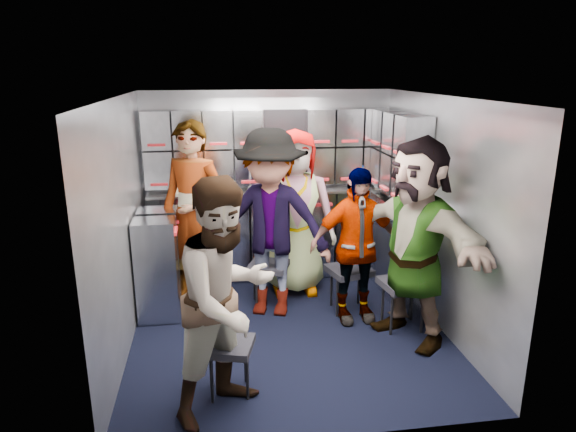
{
  "coord_description": "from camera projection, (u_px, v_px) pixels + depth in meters",
  "views": [
    {
      "loc": [
        -0.63,
        -4.25,
        2.33
      ],
      "look_at": [
        0.05,
        0.35,
        0.98
      ],
      "focal_mm": 32.0,
      "sensor_mm": 36.0,
      "label": 1
    }
  ],
  "objects": [
    {
      "name": "floor",
      "position": [
        288.0,
        328.0,
        4.78
      ],
      "size": [
        3.0,
        3.0,
        0.0
      ],
      "primitive_type": "plane",
      "color": "black",
      "rests_on": "ground"
    },
    {
      "name": "wall_back",
      "position": [
        269.0,
        183.0,
        5.91
      ],
      "size": [
        2.8,
        0.04,
        2.1
      ],
      "primitive_type": "cube",
      "color": "gray",
      "rests_on": "ground"
    },
    {
      "name": "wall_left",
      "position": [
        122.0,
        227.0,
        4.29
      ],
      "size": [
        0.04,
        3.0,
        2.1
      ],
      "primitive_type": "cube",
      "color": "gray",
      "rests_on": "ground"
    },
    {
      "name": "wall_right",
      "position": [
        439.0,
        214.0,
        4.68
      ],
      "size": [
        0.04,
        3.0,
        2.1
      ],
      "primitive_type": "cube",
      "color": "gray",
      "rests_on": "ground"
    },
    {
      "name": "ceiling",
      "position": [
        288.0,
        97.0,
        4.19
      ],
      "size": [
        2.8,
        3.0,
        0.02
      ],
      "primitive_type": "cube",
      "color": "silver",
      "rests_on": "wall_back"
    },
    {
      "name": "cart_bank_back",
      "position": [
        271.0,
        235.0,
        5.86
      ],
      "size": [
        2.68,
        0.38,
        0.99
      ],
      "primitive_type": "cube",
      "color": "#969BA5",
      "rests_on": "ground"
    },
    {
      "name": "cart_bank_left",
      "position": [
        159.0,
        263.0,
        5.0
      ],
      "size": [
        0.38,
        0.76,
        0.99
      ],
      "primitive_type": "cube",
      "color": "#969BA5",
      "rests_on": "ground"
    },
    {
      "name": "counter",
      "position": [
        271.0,
        190.0,
        5.72
      ],
      "size": [
        2.68,
        0.42,
        0.03
      ],
      "primitive_type": "cube",
      "color": "#B9BBC1",
      "rests_on": "cart_bank_back"
    },
    {
      "name": "locker_bank_back",
      "position": [
        270.0,
        147.0,
        5.65
      ],
      "size": [
        2.68,
        0.28,
        0.82
      ],
      "primitive_type": "cube",
      "color": "#969BA5",
      "rests_on": "wall_back"
    },
    {
      "name": "locker_bank_right",
      "position": [
        399.0,
        154.0,
        5.2
      ],
      "size": [
        0.28,
        1.0,
        0.82
      ],
      "primitive_type": "cube",
      "color": "#969BA5",
      "rests_on": "wall_right"
    },
    {
      "name": "right_cabinet",
      "position": [
        397.0,
        249.0,
        5.38
      ],
      "size": [
        0.28,
        1.2,
        1.0
      ],
      "primitive_type": "cube",
      "color": "#969BA5",
      "rests_on": "ground"
    },
    {
      "name": "coffee_niche",
      "position": [
        285.0,
        148.0,
        5.73
      ],
      "size": [
        0.46,
        0.16,
        0.84
      ],
      "primitive_type": null,
      "color": "black",
      "rests_on": "wall_back"
    },
    {
      "name": "red_latch_strip",
      "position": [
        273.0,
        207.0,
        5.57
      ],
      "size": [
        2.6,
        0.02,
        0.03
      ],
      "primitive_type": "cube",
      "color": "#AD181F",
      "rests_on": "cart_bank_back"
    },
    {
      "name": "jump_seat_near_left",
      "position": [
        228.0,
        348.0,
        3.73
      ],
      "size": [
        0.42,
        0.41,
        0.41
      ],
      "rotation": [
        0.0,
        0.0,
        -0.27
      ],
      "color": "black",
      "rests_on": "ground"
    },
    {
      "name": "jump_seat_mid_left",
      "position": [
        269.0,
        268.0,
        5.17
      ],
      "size": [
        0.47,
        0.46,
        0.44
      ],
      "rotation": [
        0.0,
        0.0,
        -0.36
      ],
      "color": "black",
      "rests_on": "ground"
    },
    {
      "name": "jump_seat_center",
      "position": [
        292.0,
        248.0,
        5.66
      ],
      "size": [
        0.47,
        0.46,
        0.47
      ],
      "rotation": [
        0.0,
        0.0,
        -0.24
      ],
      "color": "black",
      "rests_on": "ground"
    },
    {
      "name": "jump_seat_mid_right",
      "position": [
        349.0,
        272.0,
        5.02
      ],
      "size": [
        0.46,
        0.45,
        0.45
      ],
      "rotation": [
        0.0,
        0.0,
        0.26
      ],
      "color": "black",
      "rests_on": "ground"
    },
    {
      "name": "jump_seat_near_right",
      "position": [
        404.0,
        286.0,
        4.68
      ],
      "size": [
        0.44,
        0.43,
        0.46
      ],
      "rotation": [
        0.0,
        0.0,
        0.15
      ],
      "color": "black",
      "rests_on": "ground"
    },
    {
      "name": "attendant_standing",
      "position": [
        194.0,
        215.0,
        5.06
      ],
      "size": [
        0.81,
        0.7,
        1.86
      ],
      "primitive_type": "imported",
      "rotation": [
        0.0,
        0.0,
        -0.46
      ],
      "color": "black",
      "rests_on": "ground"
    },
    {
      "name": "attendant_arc_a",
      "position": [
        227.0,
        299.0,
        3.43
      ],
      "size": [
        1.04,
        1.01,
        1.68
      ],
      "primitive_type": "imported",
      "rotation": [
        0.0,
        0.0,
        0.69
      ],
      "color": "black",
      "rests_on": "ground"
    },
    {
      "name": "attendant_arc_b",
      "position": [
        270.0,
        224.0,
        4.85
      ],
      "size": [
        1.32,
        1.0,
        1.81
      ],
      "primitive_type": "imported",
      "rotation": [
        0.0,
        0.0,
        -0.31
      ],
      "color": "black",
      "rests_on": "ground"
    },
    {
      "name": "attendant_arc_c",
      "position": [
        295.0,
        213.0,
        5.36
      ],
      "size": [
        0.87,
        0.59,
        1.74
      ],
      "primitive_type": "imported",
      "rotation": [
        0.0,
        0.0,
        -0.04
      ],
      "color": "black",
      "rests_on": "ground"
    },
    {
      "name": "attendant_arc_d",
      "position": [
        355.0,
        246.0,
        4.76
      ],
      "size": [
        0.89,
        0.41,
        1.48
      ],
      "primitive_type": "imported",
      "rotation": [
        0.0,
        0.0,
        0.06
      ],
      "color": "black",
      "rests_on": "ground"
    },
    {
      "name": "attendant_arc_e",
      "position": [
        415.0,
        242.0,
        4.37
      ],
      "size": [
        1.25,
        1.73,
        1.81
      ],
      "primitive_type": "imported",
      "rotation": [
        0.0,
        0.0,
        -1.09
      ],
      "color": "black",
      "rests_on": "ground"
    },
    {
      "name": "bottle_left",
      "position": [
        250.0,
        181.0,
        5.6
      ],
      "size": [
        0.06,
        0.06,
        0.23
      ],
      "primitive_type": "cylinder",
      "color": "white",
      "rests_on": "counter"
    },
    {
      "name": "bottle_mid",
      "position": [
        291.0,
        179.0,
        5.67
      ],
      "size": [
        0.07,
        0.07,
        0.24
      ],
      "primitive_type": "cylinder",
      "color": "white",
      "rests_on": "counter"
    },
    {
      "name": "bottle_right",
      "position": [
        361.0,
        177.0,
        5.78
      ],
      "size": [
        0.07,
        0.07,
        0.23
      ],
      "primitive_type": "cylinder",
      "color": "white",
      "rests_on": "counter"
    },
    {
      "name": "cup_left",
      "position": [
        177.0,
        189.0,
        5.5
      ],
      "size": [
        0.08,
        0.08,
        0.1
      ],
      "primitive_type": "cylinder",
      "color": "#BFB087",
      "rests_on": "counter"
    },
    {
      "name": "cup_right",
      "position": [
        379.0,
        183.0,
        5.82
      ],
      "size": [
        0.08,
        0.08,
        0.1
      ],
      "primitive_type": "cylinder",
      "color": "#BFB087",
      "rests_on": "counter"
    }
  ]
}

